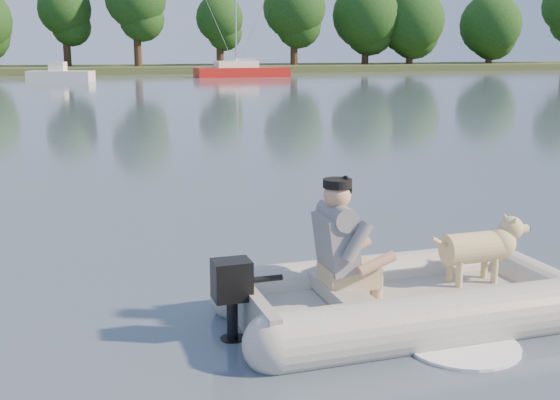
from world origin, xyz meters
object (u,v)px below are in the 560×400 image
object	(u,v)px
dinghy	(413,253)
man	(339,238)
dog	(473,253)
sailboat	(241,71)
motorboat	(60,68)

from	to	relation	value
dinghy	man	xyz separation A→B (m)	(-0.71, 0.03, 0.19)
dinghy	man	distance (m)	0.73
dog	sailboat	xyz separation A→B (m)	(9.08, 49.39, -0.08)
dog	sailboat	distance (m)	50.22
motorboat	sailboat	distance (m)	13.93
man	dog	bearing A→B (deg)	0.00
man	dog	xyz separation A→B (m)	(1.36, 0.04, -0.26)
dinghy	motorboat	xyz separation A→B (m)	(-3.87, 46.50, 0.28)
dinghy	motorboat	distance (m)	46.67
dinghy	motorboat	size ratio (longest dim) A/B	0.98
man	dinghy	bearing A→B (deg)	-4.24
man	motorboat	xyz separation A→B (m)	(-3.16, 46.47, 0.09)
dinghy	dog	bearing A→B (deg)	4.57
dog	sailboat	size ratio (longest dim) A/B	0.09
sailboat	dinghy	bearing A→B (deg)	-104.23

